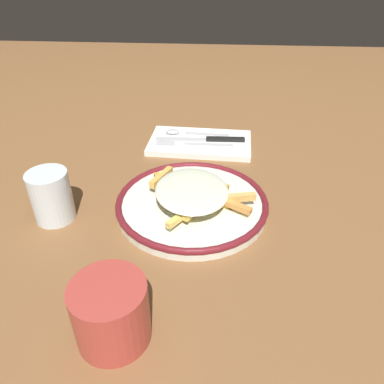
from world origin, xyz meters
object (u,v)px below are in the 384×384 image
Objects in this scene: napkin at (200,143)px; fork at (194,145)px; plate at (192,204)px; water_glass at (51,196)px; fries_heap at (192,192)px; coffee_mug at (111,312)px; knife at (208,139)px; spoon at (186,133)px.

fork is (-0.03, 0.01, 0.01)m from napkin.
water_glass reaches higher than plate.
fries_heap reaches higher than fork.
plate is 1.15× the size of napkin.
napkin is at bearing -23.67° from fork.
fries_heap is 0.24m from water_glass.
napkin is at bearing -38.48° from water_glass.
fries_heap is at bearing -176.52° from fork.
coffee_mug reaches higher than plate.
napkin is 0.02m from knife.
knife is at bearing -118.43° from spoon.
spoon is 0.38m from water_glass.
coffee_mug reaches higher than napkin.
fork is at bearing 156.33° from napkin.
fries_heap is 0.91× the size of knife.
fork is 0.49m from coffee_mug.
fork is (0.23, 0.01, 0.00)m from plate.
water_glass is 0.77× the size of coffee_mug.
coffee_mug is at bearing -144.08° from water_glass.
spoon is (0.06, 0.02, 0.00)m from fork.
spoon reaches higher than napkin.
plate reaches higher than fork.
water_glass reaches higher than fork.
plate is 1.78× the size of spoon.
napkin is (0.25, 0.00, -0.01)m from plate.
plate is at bearing -172.83° from spoon.
plate reaches higher than napkin.
knife is 0.39m from water_glass.
knife is at bearing -10.20° from coffee_mug.
coffee_mug is (-0.55, 0.04, 0.03)m from spoon.
fork is 0.04m from knife.
water_glass is (-0.27, 0.22, 0.03)m from fork.
plate is 0.25m from knife.
napkin is 1.55× the size of spoon.
fries_heap is 0.23m from fork.
fork is 0.06m from spoon.
fries_heap reaches higher than knife.
fries_heap is at bearing -172.75° from spoon.
fries_heap reaches higher than plate.
spoon reaches higher than knife.
knife is at bearing -4.10° from plate.
plate is at bearing -15.86° from coffee_mug.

